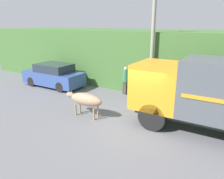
% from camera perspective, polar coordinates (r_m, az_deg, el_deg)
% --- Properties ---
extents(ground_plane, '(60.00, 60.00, 0.00)m').
position_cam_1_polar(ground_plane, '(10.05, 6.90, -8.52)').
color(ground_plane, slate).
extents(hillside_embankment, '(32.00, 6.32, 3.81)m').
position_cam_1_polar(hillside_embankment, '(15.87, 17.60, 7.52)').
color(hillside_embankment, '#426B33').
rests_on(hillside_embankment, ground_plane).
extents(building_backdrop, '(6.04, 2.70, 3.30)m').
position_cam_1_polar(building_backdrop, '(15.42, 3.53, 7.11)').
color(building_backdrop, '#C6B793').
rests_on(building_backdrop, ground_plane).
extents(cargo_truck, '(6.69, 2.26, 3.01)m').
position_cam_1_polar(cargo_truck, '(9.29, 26.40, -0.95)').
color(cargo_truck, '#2D2D2D').
rests_on(cargo_truck, ground_plane).
extents(brown_cow, '(2.07, 0.59, 1.15)m').
position_cam_1_polar(brown_cow, '(10.39, -6.95, -2.62)').
color(brown_cow, '#9E7F60').
rests_on(brown_cow, ground_plane).
extents(parked_suv, '(4.40, 1.81, 1.61)m').
position_cam_1_polar(parked_suv, '(15.84, -15.03, 3.55)').
color(parked_suv, '#334C8C').
rests_on(parked_suv, ground_plane).
extents(pedestrian_on_hill, '(0.49, 0.49, 1.74)m').
position_cam_1_polar(pedestrian_on_hill, '(13.56, 3.56, 2.64)').
color(pedestrian_on_hill, '#38332D').
rests_on(pedestrian_on_hill, ground_plane).
extents(utility_pole, '(0.90, 0.21, 6.75)m').
position_cam_1_polar(utility_pole, '(12.67, 10.60, 13.05)').
color(utility_pole, gray).
rests_on(utility_pole, ground_plane).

